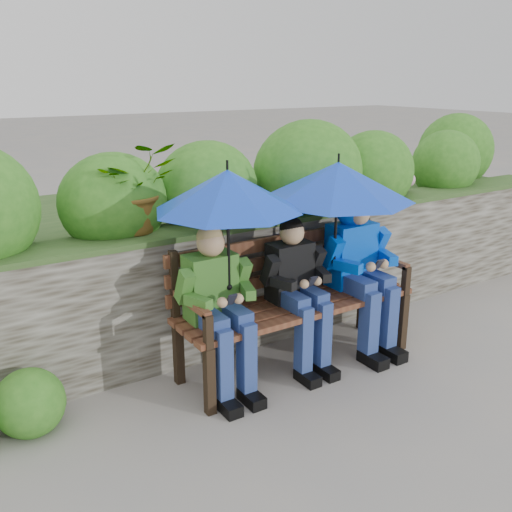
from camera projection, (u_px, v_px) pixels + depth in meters
ground at (264, 387)px, 4.05m from camera, size 60.00×60.00×0.00m
garden_backdrop at (166, 245)px, 5.10m from camera, size 8.00×2.83×1.80m
park_bench at (291, 292)px, 4.27m from camera, size 1.87×0.55×0.99m
boy_left at (218, 301)px, 3.82m from camera, size 0.51×0.59×1.18m
boy_middle at (297, 285)px, 4.17m from camera, size 0.49×0.56×1.15m
boy_right at (359, 260)px, 4.45m from camera, size 0.56×0.68×1.25m
umbrella_left at (228, 191)px, 3.65m from camera, size 0.98×0.98×0.88m
umbrella_right at (338, 181)px, 4.13m from camera, size 1.12×1.12×0.84m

